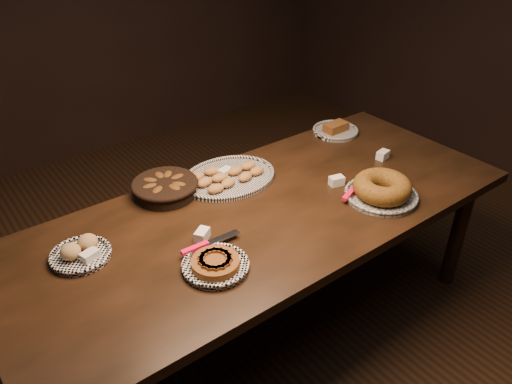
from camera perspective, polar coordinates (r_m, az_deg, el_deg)
ground at (r=2.77m, az=0.89°, el=-14.88°), size 5.00×5.00×0.00m
buffet_table at (r=2.32m, az=1.03°, el=-3.42°), size 2.40×1.00×0.75m
apple_tart_plate at (r=1.94m, az=-4.69°, el=-8.18°), size 0.32×0.27×0.05m
madeleine_platter at (r=2.49m, az=-3.20°, el=1.74°), size 0.49×0.39×0.05m
bundt_cake_plate at (r=2.41m, az=14.17°, el=0.29°), size 0.37×0.36×0.11m
croissant_basket at (r=2.39m, az=-10.35°, el=0.63°), size 0.32×0.32×0.08m
bread_roll_plate at (r=2.10m, az=-19.46°, el=-6.50°), size 0.24×0.24×0.08m
loaf_plate at (r=3.01m, az=9.07°, el=7.02°), size 0.27×0.27×0.06m
tent_cards at (r=2.33m, az=0.23°, el=-0.39°), size 1.65×0.46×0.04m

